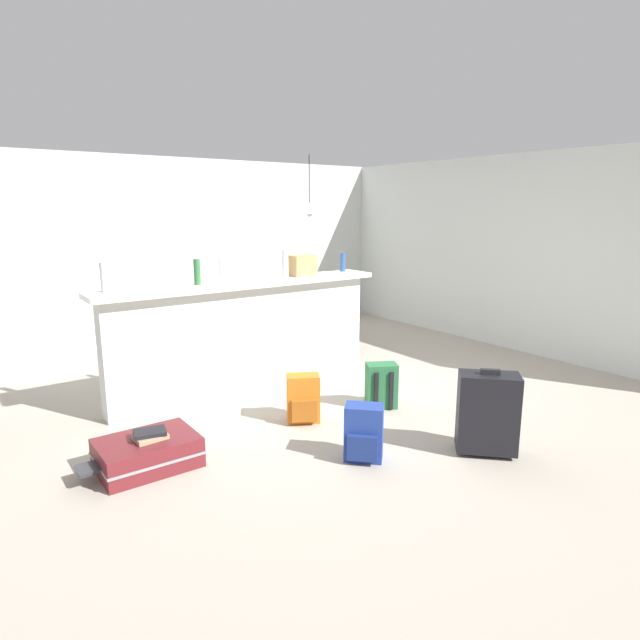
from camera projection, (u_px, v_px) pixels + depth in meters
name	position (u px, v px, depth m)	size (l,w,h in m)	color
ground_plane	(323.00, 394.00, 5.41)	(13.00, 13.00, 0.05)	#ADA393
wall_back	(197.00, 249.00, 7.57)	(6.60, 0.10, 2.50)	silver
wall_right	(493.00, 252.00, 7.13)	(0.10, 6.00, 2.50)	silver
partition_half_wall	(246.00, 339.00, 5.34)	(2.80, 0.20, 1.08)	silver
bar_countertop	(244.00, 284.00, 5.22)	(2.96, 0.40, 0.05)	white
bottle_white	(105.00, 277.00, 4.53)	(0.07, 0.07, 0.26)	silver
bottle_green	(197.00, 272.00, 4.97)	(0.06, 0.06, 0.24)	#2D6B38
bottle_clear	(285.00, 264.00, 5.43)	(0.07, 0.07, 0.29)	silver
bottle_blue	(343.00, 262.00, 6.00)	(0.06, 0.06, 0.21)	#284C89
grocery_bag	(302.00, 266.00, 5.60)	(0.26, 0.18, 0.22)	tan
dining_table	(309.00, 296.00, 7.26)	(1.10, 0.80, 0.74)	#332319
dining_chair_near_partition	(332.00, 313.00, 6.79)	(0.41, 0.41, 0.93)	black
pendant_lamp	(309.00, 208.00, 6.93)	(0.34, 0.34, 0.79)	black
suitcase_flat_maroon	(147.00, 453.00, 3.82)	(0.83, 0.50, 0.22)	maroon
backpack_blue	(364.00, 434.00, 3.93)	(0.34, 0.34, 0.42)	#233D93
suitcase_upright_black	(487.00, 412.00, 4.00)	(0.48, 0.48, 0.67)	black
backpack_orange	(303.00, 399.00, 4.63)	(0.33, 0.32, 0.42)	orange
backpack_green	(381.00, 386.00, 4.97)	(0.33, 0.32, 0.42)	#286B3D
book_stack	(150.00, 435.00, 3.79)	(0.25, 0.20, 0.06)	tan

